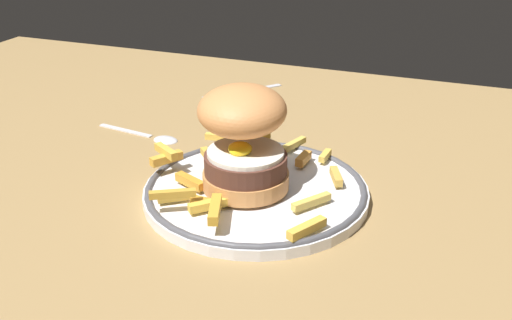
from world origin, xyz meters
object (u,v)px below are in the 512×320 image
Objects in this scene: dinner_plate at (256,190)px; fork at (241,91)px; burger at (244,137)px; spoon at (157,136)px.

dinner_plate is 36.00cm from fork.
burger reaches higher than dinner_plate.
dinner_plate is at bearing 4.65° from burger.
spoon is at bearing 148.09° from burger.
burger is at bearing -175.35° from dinner_plate.
dinner_plate is 1.87× the size of spoon.
burger reaches higher than fork.
burger is 36.23cm from fork.
spoon reaches higher than fork.
dinner_plate is at bearing -29.70° from spoon.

